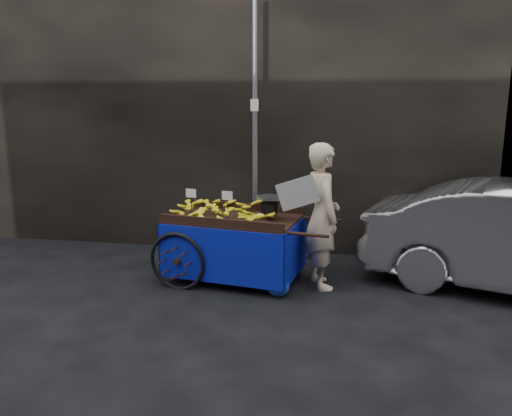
# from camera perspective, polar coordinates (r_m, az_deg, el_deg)

# --- Properties ---
(ground) EXTENTS (80.00, 80.00, 0.00)m
(ground) POSITION_cam_1_polar(r_m,az_deg,el_deg) (7.00, -4.36, -8.49)
(ground) COLOR black
(ground) RESTS_ON ground
(building_wall) EXTENTS (13.50, 2.00, 5.00)m
(building_wall) POSITION_cam_1_polar(r_m,az_deg,el_deg) (9.03, 1.90, 12.40)
(building_wall) COLOR black
(building_wall) RESTS_ON ground
(street_pole) EXTENTS (0.12, 0.10, 4.00)m
(street_pole) POSITION_cam_1_polar(r_m,az_deg,el_deg) (7.78, -0.11, 8.79)
(street_pole) COLOR slate
(street_pole) RESTS_ON ground
(banana_cart) EXTENTS (2.54, 1.47, 1.30)m
(banana_cart) POSITION_cam_1_polar(r_m,az_deg,el_deg) (6.91, -2.91, -1.77)
(banana_cart) COLOR black
(banana_cart) RESTS_ON ground
(vendor) EXTENTS (0.95, 0.83, 1.94)m
(vendor) POSITION_cam_1_polar(r_m,az_deg,el_deg) (6.66, 7.55, -0.91)
(vendor) COLOR beige
(vendor) RESTS_ON ground
(plastic_bag) EXTENTS (0.29, 0.23, 0.26)m
(plastic_bag) POSITION_cam_1_polar(r_m,az_deg,el_deg) (6.48, 2.55, -8.98)
(plastic_bag) COLOR #173CAC
(plastic_bag) RESTS_ON ground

